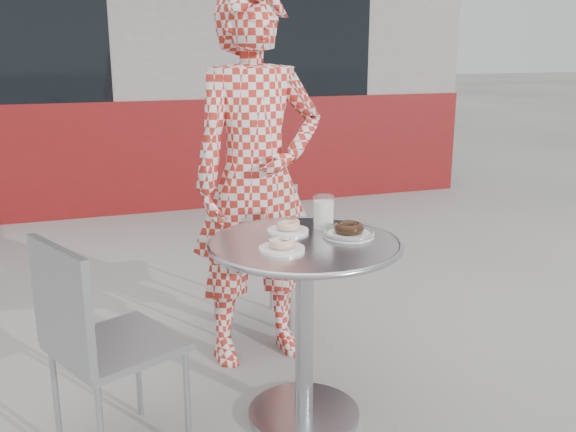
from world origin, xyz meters
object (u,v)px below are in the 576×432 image
object	(u,v)px
bistro_table	(305,287)
seated_person	(257,181)
milk_cup	(324,213)
chair_left	(117,389)
chair_far	(252,282)
plate_checker	(349,232)
plate_far	(288,228)
plate_near	(282,246)

from	to	relation	value
bistro_table	seated_person	size ratio (longest dim) A/B	0.43
milk_cup	seated_person	bearing A→B (deg)	107.09
chair_left	seated_person	bearing A→B (deg)	-74.49
chair_left	milk_cup	size ratio (longest dim) A/B	6.20
chair_far	plate_checker	xyz separation A→B (m)	(0.13, -0.92, 0.51)
plate_far	milk_cup	world-z (taller)	milk_cup
seated_person	plate_far	xyz separation A→B (m)	(-0.01, -0.46, -0.10)
chair_far	chair_left	xyz separation A→B (m)	(-0.77, -0.92, 0.01)
bistro_table	seated_person	world-z (taller)	seated_person
chair_far	milk_cup	xyz separation A→B (m)	(0.08, -0.78, 0.56)
chair_far	plate_checker	bearing A→B (deg)	98.55
chair_far	milk_cup	size ratio (longest dim) A/B	5.93
seated_person	plate_checker	world-z (taller)	seated_person
chair_far	seated_person	distance (m)	0.70
plate_near	plate_checker	xyz separation A→B (m)	(0.30, 0.08, -0.00)
bistro_table	plate_far	bearing A→B (deg)	96.58
chair_left	plate_far	distance (m)	0.87
chair_far	plate_near	bearing A→B (deg)	80.70
milk_cup	bistro_table	bearing A→B (deg)	-132.64
plate_near	bistro_table	bearing A→B (deg)	32.24
chair_far	milk_cup	bearing A→B (deg)	96.36
seated_person	plate_checker	xyz separation A→B (m)	(0.19, -0.59, -0.10)
bistro_table	chair_far	size ratio (longest dim) A/B	0.94
chair_far	chair_left	size ratio (longest dim) A/B	0.96
chair_left	bistro_table	bearing A→B (deg)	-115.11
chair_left	plate_far	size ratio (longest dim) A/B	5.13
chair_left	milk_cup	world-z (taller)	milk_cup
plate_near	milk_cup	xyz separation A→B (m)	(0.25, 0.22, 0.05)
bistro_table	milk_cup	xyz separation A→B (m)	(0.14, 0.15, 0.24)
milk_cup	plate_checker	bearing A→B (deg)	-70.03
bistro_table	plate_far	world-z (taller)	plate_far
plate_far	milk_cup	xyz separation A→B (m)	(0.15, 0.00, 0.05)
plate_near	plate_far	bearing A→B (deg)	64.88
plate_far	plate_checker	size ratio (longest dim) A/B	0.81
bistro_table	chair_far	xyz separation A→B (m)	(0.05, 0.93, -0.32)
seated_person	plate_checker	bearing A→B (deg)	-77.02
chair_left	chair_far	bearing A→B (deg)	-64.43
chair_far	chair_left	world-z (taller)	chair_left
bistro_table	chair_far	distance (m)	0.98
bistro_table	seated_person	bearing A→B (deg)	90.50
chair_far	seated_person	size ratio (longest dim) A/B	0.46
chair_far	milk_cup	world-z (taller)	milk_cup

